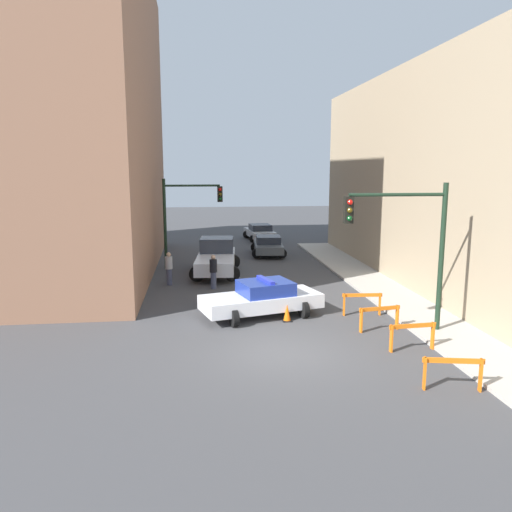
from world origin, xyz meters
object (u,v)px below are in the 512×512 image
object	(u,v)px
parked_car_mid	(260,232)
traffic_cone	(287,313)
parked_car_near	(268,245)
pedestrian_crossing	(213,271)
barrier_front	(453,368)
traffic_light_near	(411,235)
barrier_back	(379,314)
traffic_light_far	(184,210)
barrier_mid	(412,332)
barrier_corner	(362,300)
white_truck	(216,257)
police_car	(262,298)
pedestrian_corner	(169,268)

from	to	relation	value
parked_car_mid	traffic_cone	world-z (taller)	parked_car_mid
parked_car_near	pedestrian_crossing	size ratio (longest dim) A/B	2.67
barrier_front	traffic_light_near	bearing A→B (deg)	81.53
traffic_cone	barrier_back	bearing A→B (deg)	-26.36
traffic_light_far	barrier_mid	world-z (taller)	traffic_light_far
barrier_corner	white_truck	bearing A→B (deg)	122.01
traffic_light_near	barrier_mid	distance (m)	3.37
traffic_light_far	parked_car_mid	size ratio (longest dim) A/B	1.17
white_truck	traffic_light_far	bearing A→B (deg)	138.80
barrier_front	barrier_back	xyz separation A→B (m)	(-0.15, 4.95, 0.00)
pedestrian_crossing	white_truck	bearing A→B (deg)	-174.87
barrier_back	traffic_light_far	bearing A→B (deg)	119.97
traffic_light_near	pedestrian_crossing	size ratio (longest dim) A/B	3.13
barrier_back	parked_car_mid	bearing A→B (deg)	93.47
barrier_corner	barrier_mid	bearing A→B (deg)	-85.20
police_car	barrier_mid	world-z (taller)	police_car
barrier_back	barrier_corner	xyz separation A→B (m)	(0.01, 1.94, 0.00)
traffic_light_near	traffic_light_far	world-z (taller)	traffic_light_near
police_car	parked_car_mid	bearing A→B (deg)	-22.89
police_car	barrier_corner	distance (m)	3.98
traffic_light_near	barrier_corner	size ratio (longest dim) A/B	3.25
barrier_corner	traffic_cone	distance (m)	3.14
traffic_light_far	parked_car_near	xyz separation A→B (m)	(5.47, 3.74, -2.72)
traffic_light_near	pedestrian_corner	size ratio (longest dim) A/B	3.13
traffic_light_far	barrier_front	world-z (taller)	traffic_light_far
barrier_back	barrier_mid	bearing A→B (deg)	-80.48
traffic_light_near	pedestrian_corner	xyz separation A→B (m)	(-8.73, 8.57, -2.67)
traffic_light_far	pedestrian_corner	world-z (taller)	traffic_light_far
white_truck	parked_car_mid	bearing A→B (deg)	77.21
barrier_corner	traffic_cone	size ratio (longest dim) A/B	2.44
traffic_light_near	white_truck	bearing A→B (deg)	119.56
traffic_light_near	barrier_back	world-z (taller)	traffic_light_near
police_car	parked_car_near	size ratio (longest dim) A/B	1.14
parked_car_near	barrier_back	bearing A→B (deg)	-79.48
police_car	parked_car_near	bearing A→B (deg)	-25.00
barrier_front	parked_car_near	bearing A→B (deg)	95.07
pedestrian_corner	barrier_corner	world-z (taller)	pedestrian_corner
pedestrian_crossing	traffic_light_near	bearing A→B (deg)	50.74
police_car	barrier_corner	world-z (taller)	police_car
pedestrian_crossing	barrier_mid	xyz separation A→B (m)	(6.06, -9.15, -0.24)
parked_car_near	pedestrian_corner	distance (m)	10.15
parked_car_near	police_car	bearing A→B (deg)	-94.66
traffic_light_near	barrier_front	xyz separation A→B (m)	(-0.68, -4.55, -2.91)
white_truck	pedestrian_corner	bearing A→B (deg)	-129.81
parked_car_near	barrier_back	xyz separation A→B (m)	(1.73, -16.23, -0.06)
police_car	parked_car_mid	distance (m)	20.99
pedestrian_crossing	pedestrian_corner	bearing A→B (deg)	-105.97
parked_car_mid	pedestrian_corner	distance (m)	16.33
parked_car_mid	parked_car_near	bearing A→B (deg)	-98.04
parked_car_mid	traffic_light_near	bearing A→B (deg)	-89.94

